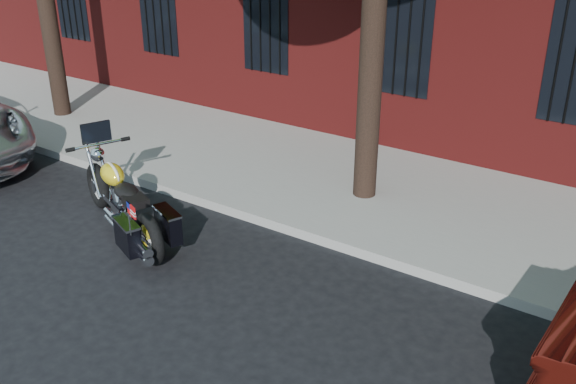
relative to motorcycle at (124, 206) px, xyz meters
The scene contains 4 objects.
ground 1.83m from the motorcycle, ahead, with size 120.00×120.00×0.00m, color black.
curb 2.32m from the motorcycle, 39.36° to the left, with size 40.00×0.16×0.15m, color gray.
sidewalk 3.79m from the motorcycle, 62.07° to the left, with size 40.00×3.60×0.15m, color gray.
motorcycle is the anchor object (origin of this frame).
Camera 1 is at (4.76, -5.49, 4.46)m, focal length 40.00 mm.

